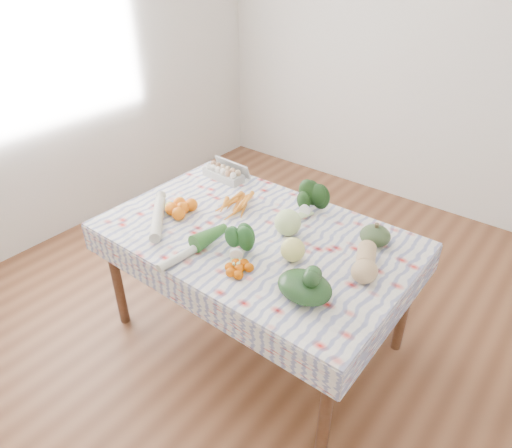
% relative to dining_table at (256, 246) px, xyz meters
% --- Properties ---
extents(ground, '(4.50, 4.50, 0.00)m').
position_rel_dining_table_xyz_m(ground, '(0.00, 0.00, -0.68)').
color(ground, brown).
rests_on(ground, ground).
extents(wall_back, '(4.00, 0.04, 2.80)m').
position_rel_dining_table_xyz_m(wall_back, '(0.00, 2.25, 0.72)').
color(wall_back, white).
rests_on(wall_back, ground).
extents(dining_table, '(1.60, 1.00, 0.75)m').
position_rel_dining_table_xyz_m(dining_table, '(0.00, 0.00, 0.00)').
color(dining_table, brown).
rests_on(dining_table, ground).
extents(tablecloth, '(1.66, 1.06, 0.01)m').
position_rel_dining_table_xyz_m(tablecloth, '(0.00, 0.00, 0.08)').
color(tablecloth, white).
rests_on(tablecloth, dining_table).
extents(egg_carton, '(0.29, 0.12, 0.08)m').
position_rel_dining_table_xyz_m(egg_carton, '(-0.57, 0.37, 0.12)').
color(egg_carton, '#AFAFAA').
rests_on(egg_carton, tablecloth).
extents(carrot_bunch, '(0.26, 0.24, 0.04)m').
position_rel_dining_table_xyz_m(carrot_bunch, '(-0.25, 0.13, 0.10)').
color(carrot_bunch, orange).
rests_on(carrot_bunch, tablecloth).
extents(kale_bunch, '(0.18, 0.16, 0.16)m').
position_rel_dining_table_xyz_m(kale_bunch, '(0.11, 0.36, 0.16)').
color(kale_bunch, '#153311').
rests_on(kale_bunch, tablecloth).
extents(kabocha_squash, '(0.21, 0.21, 0.10)m').
position_rel_dining_table_xyz_m(kabocha_squash, '(0.55, 0.30, 0.14)').
color(kabocha_squash, '#364B29').
rests_on(kabocha_squash, tablecloth).
extents(cabbage, '(0.15, 0.15, 0.14)m').
position_rel_dining_table_xyz_m(cabbage, '(0.14, 0.10, 0.16)').
color(cabbage, '#BFDC8B').
rests_on(cabbage, tablecloth).
extents(butternut_squash, '(0.22, 0.29, 0.12)m').
position_rel_dining_table_xyz_m(butternut_squash, '(0.61, 0.06, 0.14)').
color(butternut_squash, tan).
rests_on(butternut_squash, tablecloth).
extents(orange_cluster, '(0.27, 0.27, 0.08)m').
position_rel_dining_table_xyz_m(orange_cluster, '(-0.45, -0.11, 0.12)').
color(orange_cluster, orange).
rests_on(orange_cluster, tablecloth).
extents(broccoli, '(0.23, 0.23, 0.12)m').
position_rel_dining_table_xyz_m(broccoli, '(0.05, -0.22, 0.14)').
color(broccoli, '#1C501D').
rests_on(broccoli, tablecloth).
extents(mandarin_cluster, '(0.17, 0.17, 0.05)m').
position_rel_dining_table_xyz_m(mandarin_cluster, '(0.15, -0.32, 0.11)').
color(mandarin_cluster, '#D35500').
rests_on(mandarin_cluster, tablecloth).
extents(grapefruit, '(0.14, 0.14, 0.12)m').
position_rel_dining_table_xyz_m(grapefruit, '(0.29, -0.08, 0.14)').
color(grapefruit, '#DCDA6D').
rests_on(grapefruit, tablecloth).
extents(spinach_bag, '(0.29, 0.25, 0.11)m').
position_rel_dining_table_xyz_m(spinach_bag, '(0.49, -0.27, 0.14)').
color(spinach_bag, black).
rests_on(spinach_bag, tablecloth).
extents(daikon, '(0.34, 0.35, 0.06)m').
position_rel_dining_table_xyz_m(daikon, '(-0.49, -0.26, 0.11)').
color(daikon, beige).
rests_on(daikon, tablecloth).
extents(leek, '(0.08, 0.43, 0.05)m').
position_rel_dining_table_xyz_m(leek, '(-0.14, -0.34, 0.11)').
color(leek, beige).
rests_on(leek, tablecloth).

